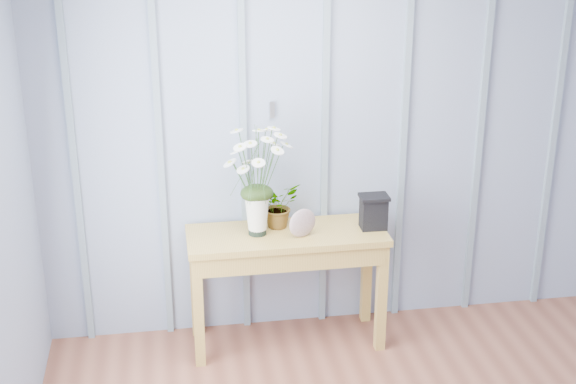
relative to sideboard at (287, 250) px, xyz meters
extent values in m
cube|color=#909CB9|center=(0.52, 0.25, 0.61)|extent=(4.00, 0.01, 2.50)
cube|color=silver|center=(-0.05, 0.24, 0.81)|extent=(0.03, 0.01, 0.10)
cube|color=gray|center=(-1.23, 0.24, 0.61)|extent=(0.04, 0.03, 2.50)
cube|color=gray|center=(-0.73, 0.24, 0.61)|extent=(0.04, 0.03, 2.50)
cube|color=gray|center=(-0.23, 0.24, 0.61)|extent=(0.04, 0.03, 2.50)
cube|color=gray|center=(0.27, 0.24, 0.61)|extent=(0.04, 0.03, 2.50)
cube|color=gray|center=(0.77, 0.24, 0.61)|extent=(0.04, 0.03, 2.50)
cube|color=gray|center=(1.27, 0.24, 0.61)|extent=(0.04, 0.03, 2.50)
cube|color=gray|center=(1.77, 0.24, 0.61)|extent=(0.04, 0.03, 2.50)
cube|color=#B08B3C|center=(0.00, 0.00, 0.09)|extent=(1.20, 0.45, 0.04)
cube|color=#B08B3C|center=(0.00, 0.00, 0.01)|extent=(1.13, 0.42, 0.12)
cube|color=#B08B3C|center=(-0.56, -0.18, -0.28)|extent=(0.06, 0.06, 0.71)
cube|color=#B08B3C|center=(0.55, -0.18, -0.28)|extent=(0.06, 0.06, 0.71)
cube|color=#B08B3C|center=(-0.56, 0.18, -0.28)|extent=(0.06, 0.06, 0.71)
cube|color=#B08B3C|center=(0.55, 0.18, -0.28)|extent=(0.06, 0.06, 0.71)
cylinder|color=black|center=(-0.18, 0.01, 0.15)|extent=(0.11, 0.11, 0.07)
cone|color=white|center=(-0.18, 0.01, 0.25)|extent=(0.17, 0.17, 0.25)
ellipsoid|color=#1D3311|center=(-0.18, 0.01, 0.38)|extent=(0.20, 0.16, 0.10)
imported|color=#1D3311|center=(-0.04, 0.11, 0.25)|extent=(0.32, 0.31, 0.28)
ellipsoid|color=#7D4758|center=(0.08, -0.07, 0.20)|extent=(0.18, 0.11, 0.18)
cube|color=black|center=(0.53, -0.02, 0.21)|extent=(0.16, 0.12, 0.19)
cube|color=black|center=(0.53, -0.02, 0.32)|extent=(0.18, 0.14, 0.02)
camera|label=1|loc=(-0.70, -4.36, 2.07)|focal=50.00mm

